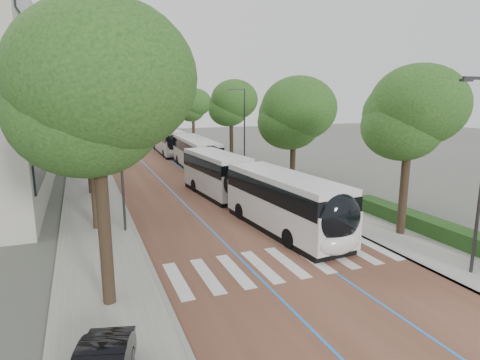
{
  "coord_description": "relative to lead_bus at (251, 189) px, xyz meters",
  "views": [
    {
      "loc": [
        -8.05,
        -13.98,
        7.34
      ],
      "look_at": [
        0.77,
        8.07,
        2.4
      ],
      "focal_mm": 30.0,
      "sensor_mm": 36.0,
      "label": 1
    }
  ],
  "objects": [
    {
      "name": "kerb_right",
      "position": [
        3.81,
        31.28,
        -1.57
      ],
      "size": [
        0.2,
        140.0,
        0.14
      ],
      "primitive_type": "cube",
      "color": "gray",
      "rests_on": "ground"
    },
    {
      "name": "trees_right",
      "position": [
        5.91,
        11.93,
        4.45
      ],
      "size": [
        5.93,
        46.82,
        8.64
      ],
      "color": "black",
      "rests_on": "ground"
    },
    {
      "name": "bus_queued_0",
      "position": [
        1.0,
        16.25,
        -0.0
      ],
      "size": [
        3.05,
        12.49,
        3.2
      ],
      "rotation": [
        0.0,
        0.0,
        -0.04
      ],
      "color": "silver",
      "rests_on": "ground"
    },
    {
      "name": "hedge",
      "position": [
        7.31,
        -8.72,
        -1.11
      ],
      "size": [
        1.2,
        14.0,
        0.8
      ],
      "primitive_type": "cube",
      "color": "#1B3B14",
      "rests_on": "sidewalk_right"
    },
    {
      "name": "trees_left",
      "position": [
        -9.29,
        17.61,
        5.12
      ],
      "size": [
        6.36,
        61.14,
        9.85
      ],
      "color": "black",
      "rests_on": "ground"
    },
    {
      "name": "bus_queued_1",
      "position": [
        0.86,
        29.24,
        -0.0
      ],
      "size": [
        2.94,
        12.48,
        3.2
      ],
      "rotation": [
        0.0,
        0.0,
        -0.03
      ],
      "color": "silver",
      "rests_on": "ground"
    },
    {
      "name": "lead_bus",
      "position": [
        0.0,
        0.0,
        0.0
      ],
      "size": [
        4.03,
        18.54,
        3.2
      ],
      "rotation": [
        0.0,
        0.0,
        0.08
      ],
      "color": "black",
      "rests_on": "ground"
    },
    {
      "name": "lane_line_left",
      "position": [
        -3.39,
        31.28,
        -1.6
      ],
      "size": [
        0.12,
        126.0,
        0.01
      ],
      "primitive_type": "cube",
      "color": "blue",
      "rests_on": "road"
    },
    {
      "name": "sidewalk_right",
      "position": [
        5.71,
        31.28,
        -1.57
      ],
      "size": [
        4.0,
        140.0,
        0.12
      ],
      "primitive_type": "cube",
      "color": "gray",
      "rests_on": "ground"
    },
    {
      "name": "kerb_left",
      "position": [
        -7.39,
        31.28,
        -1.57
      ],
      "size": [
        0.2,
        140.0,
        0.14
      ],
      "primitive_type": "cube",
      "color": "gray",
      "rests_on": "ground"
    },
    {
      "name": "zebra_crossing",
      "position": [
        -1.59,
        -7.72,
        -1.6
      ],
      "size": [
        10.55,
        3.6,
        0.01
      ],
      "color": "silver",
      "rests_on": "ground"
    },
    {
      "name": "sidewalk_left",
      "position": [
        -9.29,
        31.28,
        -1.57
      ],
      "size": [
        4.0,
        140.0,
        0.12
      ],
      "primitive_type": "cube",
      "color": "gray",
      "rests_on": "ground"
    },
    {
      "name": "bus_queued_3",
      "position": [
        0.71,
        54.63,
        -0.0
      ],
      "size": [
        2.67,
        12.43,
        3.2
      ],
      "rotation": [
        0.0,
        0.0,
        -0.01
      ],
      "color": "silver",
      "rests_on": "ground"
    },
    {
      "name": "road",
      "position": [
        -1.79,
        31.28,
        -1.62
      ],
      "size": [
        11.0,
        140.0,
        0.02
      ],
      "primitive_type": "cube",
      "color": "brown",
      "rests_on": "ground"
    },
    {
      "name": "streetlight_far",
      "position": [
        4.82,
        13.28,
        3.19
      ],
      "size": [
        1.82,
        0.2,
        8.0
      ],
      "color": "#2C2D2F",
      "rests_on": "sidewalk_right"
    },
    {
      "name": "lane_line_right",
      "position": [
        -0.19,
        31.28,
        -1.6
      ],
      "size": [
        0.12,
        126.0,
        0.01
      ],
      "primitive_type": "cube",
      "color": "blue",
      "rests_on": "road"
    },
    {
      "name": "bus_queued_2",
      "position": [
        1.19,
        42.34,
        -0.0
      ],
      "size": [
        3.28,
        12.53,
        3.2
      ],
      "rotation": [
        0.0,
        0.0,
        -0.06
      ],
      "color": "silver",
      "rests_on": "ground"
    },
    {
      "name": "lamp_post_left",
      "position": [
        -7.89,
        -0.72,
        2.49
      ],
      "size": [
        0.14,
        0.14,
        8.0
      ],
      "primitive_type": "cylinder",
      "color": "#2C2D2F",
      "rests_on": "sidewalk_left"
    },
    {
      "name": "ground",
      "position": [
        -1.79,
        -8.72,
        -1.63
      ],
      "size": [
        160.0,
        160.0,
        0.0
      ],
      "primitive_type": "plane",
      "color": "#51544C",
      "rests_on": "ground"
    }
  ]
}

